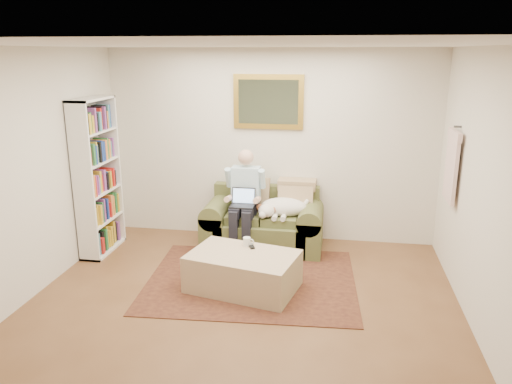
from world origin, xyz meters
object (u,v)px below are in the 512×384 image
(laptop, at_px, (243,201))
(ottoman, at_px, (243,271))
(coffee_mug, at_px, (247,242))
(seated_man, at_px, (244,202))
(bookshelf, at_px, (97,177))
(sleeping_dog, at_px, (284,207))
(sofa, at_px, (263,228))

(laptop, distance_m, ottoman, 1.19)
(laptop, distance_m, coffee_mug, 0.88)
(ottoman, xyz_separation_m, coffee_mug, (-0.00, 0.24, 0.26))
(seated_man, xyz_separation_m, bookshelf, (-1.84, -0.32, 0.34))
(sleeping_dog, distance_m, bookshelf, 2.43)
(sofa, relative_size, bookshelf, 0.79)
(sofa, bearing_deg, sleeping_dog, -15.74)
(ottoman, height_order, bookshelf, bookshelf)
(laptop, bearing_deg, bookshelf, -171.90)
(laptop, relative_size, sleeping_dog, 0.47)
(sofa, relative_size, coffee_mug, 15.71)
(ottoman, bearing_deg, bookshelf, 158.59)
(seated_man, relative_size, laptop, 4.33)
(laptop, bearing_deg, coffee_mug, -76.08)
(sofa, xyz_separation_m, seated_man, (-0.24, -0.14, 0.39))
(sofa, height_order, coffee_mug, sofa)
(laptop, height_order, sleeping_dog, laptop)
(sleeping_dog, xyz_separation_m, ottoman, (-0.31, -1.19, -0.39))
(sleeping_dog, xyz_separation_m, bookshelf, (-2.36, -0.39, 0.40))
(seated_man, height_order, laptop, seated_man)
(bookshelf, bearing_deg, sofa, 12.67)
(sleeping_dog, height_order, bookshelf, bookshelf)
(sofa, distance_m, ottoman, 1.27)
(seated_man, xyz_separation_m, laptop, (0.00, -0.06, 0.03))
(seated_man, xyz_separation_m, coffee_mug, (0.21, -0.89, -0.19))
(seated_man, xyz_separation_m, ottoman, (0.21, -1.13, -0.45))
(sleeping_dog, relative_size, coffee_mug, 6.47)
(sleeping_dog, xyz_separation_m, coffee_mug, (-0.31, -0.95, -0.13))
(sofa, relative_size, ottoman, 1.37)
(ottoman, bearing_deg, sofa, 88.63)
(ottoman, bearing_deg, seated_man, 100.33)
(sofa, bearing_deg, bookshelf, -167.33)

